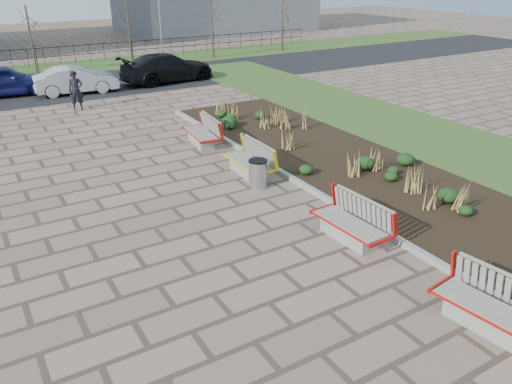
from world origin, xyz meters
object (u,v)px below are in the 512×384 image
bench_b (349,221)px  car_black (167,68)px  bench_a (490,306)px  bench_c (248,160)px  litter_bin (258,174)px  pedestrian (76,91)px  lamp_east (160,17)px  car_silver (76,80)px  car_blue (3,81)px  bench_d (201,132)px

bench_b → car_black: (3.17, 19.44, 0.31)m
bench_a → bench_c: (0.00, 8.72, 0.00)m
litter_bin → pedestrian: bearing=101.9°
car_black → lamp_east: lamp_east is taller
bench_b → bench_c: size_ratio=1.00×
bench_a → bench_b: 3.84m
bench_a → car_silver: bearing=87.4°
car_black → bench_a: bearing=165.5°
pedestrian → car_blue: 5.31m
car_silver → lamp_east: 9.35m
lamp_east → bench_c: bearing=-104.0°
bench_a → car_black: (3.17, 23.28, 0.31)m
bench_a → lamp_east: size_ratio=0.35×
bench_c → car_silver: 14.40m
car_silver → car_black: car_black is taller
bench_b → lamp_east: lamp_east is taller
bench_b → car_black: bearing=78.2°
bench_a → pedestrian: (-2.75, 19.64, 0.40)m
bench_c → car_silver: (-2.01, 14.26, 0.21)m
litter_bin → car_blue: 17.36m
bench_c → pedestrian: bearing=105.4°
bench_b → car_blue: 21.13m
bench_c → car_black: size_ratio=0.39×
car_silver → car_black: size_ratio=0.77×
litter_bin → car_blue: bearing=107.1°
car_silver → litter_bin: bearing=-168.2°
bench_c → car_blue: car_blue is taller
car_blue → car_silver: 3.56m
litter_bin → bench_c: bearing=77.2°
bench_d → car_silver: 10.98m
lamp_east → car_silver: bearing=-140.7°
pedestrian → car_black: pedestrian is taller
bench_b → litter_bin: size_ratio=2.48×
bench_a → lamp_east: bearing=72.5°
bench_c → lamp_east: size_ratio=0.35×
car_silver → lamp_east: (7.01, 5.73, 2.33)m
car_silver → bench_d: bearing=-164.3°
car_silver → bench_a: bearing=-169.8°
litter_bin → car_silver: car_silver is taller
bench_d → car_silver: size_ratio=0.50×
car_silver → bench_c: bearing=-166.8°
car_black → lamp_east: (1.83, 5.42, 2.23)m
bench_a → lamp_east: lamp_east is taller
bench_c → pedestrian: size_ratio=1.17×
bench_c → bench_d: bearing=91.3°
car_blue → car_black: 8.55m
bench_a → car_silver: (-2.01, 22.98, 0.21)m
bench_c → bench_d: (0.00, 3.47, 0.00)m
bench_d → bench_b: bearing=-84.4°
pedestrian → car_black: (5.92, 3.64, -0.09)m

